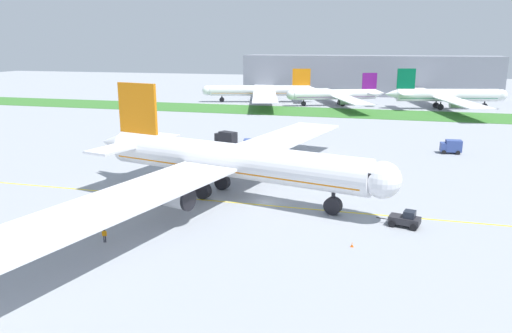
{
  "coord_description": "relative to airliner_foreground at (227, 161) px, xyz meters",
  "views": [
    {
      "loc": [
        16.84,
        -68.55,
        23.38
      ],
      "look_at": [
        -3.31,
        6.82,
        3.69
      ],
      "focal_mm": 34.29,
      "sensor_mm": 36.0,
      "label": 1
    }
  ],
  "objects": [
    {
      "name": "parked_airliner_far_right",
      "position": [
        43.78,
        120.87,
        -0.81
      ],
      "size": [
        43.63,
        70.02,
        14.63
      ],
      "color": "white",
      "rests_on": "ground"
    },
    {
      "name": "service_truck_baggage_loader",
      "position": [
        -13.25,
        39.18,
        -4.15
      ],
      "size": [
        5.91,
        4.2,
        3.02
      ],
      "color": "black",
      "rests_on": "ground"
    },
    {
      "name": "grass_median_strip",
      "position": [
        6.47,
        100.88,
        -5.73
      ],
      "size": [
        320.0,
        24.0,
        0.1
      ],
      "primitive_type": "cube",
      "color": "#38722D",
      "rests_on": "ground"
    },
    {
      "name": "service_truck_fuel_bowser",
      "position": [
        -4.19,
        33.19,
        -4.29
      ],
      "size": [
        5.85,
        2.96,
        2.71
      ],
      "color": "#33478C",
      "rests_on": "ground"
    },
    {
      "name": "service_truck_catering_van",
      "position": [
        37.54,
        42.03,
        -4.18
      ],
      "size": [
        4.46,
        2.87,
        2.97
      ],
      "color": "#33478C",
      "rests_on": "ground"
    },
    {
      "name": "terminal_building",
      "position": [
        13.77,
        166.66,
        3.22
      ],
      "size": [
        114.77,
        20.0,
        18.0
      ],
      "primitive_type": "cube",
      "color": "gray",
      "rests_on": "ground"
    },
    {
      "name": "traffic_cone_port_wing",
      "position": [
        20.42,
        -14.98,
        -5.5
      ],
      "size": [
        0.36,
        0.36,
        0.58
      ],
      "color": "#F2590C",
      "rests_on": "ground"
    },
    {
      "name": "ground_crew_wingwalker_port",
      "position": [
        -14.19,
        -20.29,
        -4.8
      ],
      "size": [
        0.47,
        0.47,
        1.61
      ],
      "color": "black",
      "rests_on": "ground"
    },
    {
      "name": "parked_airliner_far_centre",
      "position": [
        4.44,
        120.89,
        -1.56
      ],
      "size": [
        36.88,
        59.98,
        12.43
      ],
      "color": "white",
      "rests_on": "ground"
    },
    {
      "name": "pushback_tug",
      "position": [
        26.66,
        -6.47,
        -4.76
      ],
      "size": [
        5.8,
        3.23,
        2.24
      ],
      "color": "#26262B",
      "rests_on": "ground"
    },
    {
      "name": "parked_airliner_far_left",
      "position": [
        -26.4,
        124.74,
        -1.19
      ],
      "size": [
        46.91,
        77.01,
        13.53
      ],
      "color": "white",
      "rests_on": "ground"
    },
    {
      "name": "apron_taxi_line",
      "position": [
        6.47,
        -2.76,
        -5.78
      ],
      "size": [
        280.0,
        0.36,
        0.01
      ],
      "primitive_type": "cube",
      "color": "yellow",
      "rests_on": "ground"
    },
    {
      "name": "traffic_cone_near_nose",
      "position": [
        -15.22,
        -19.67,
        -5.5
      ],
      "size": [
        0.36,
        0.36,
        0.58
      ],
      "color": "#F2590C",
      "rests_on": "ground"
    },
    {
      "name": "ground_plane",
      "position": [
        6.47,
        -1.29,
        -5.78
      ],
      "size": [
        600.0,
        600.0,
        0.0
      ],
      "primitive_type": "plane",
      "color": "#9399A0",
      "rests_on": "ground"
    },
    {
      "name": "airliner_foreground",
      "position": [
        0.0,
        0.0,
        0.0
      ],
      "size": [
        52.12,
        83.98,
        17.02
      ],
      "color": "white",
      "rests_on": "ground"
    },
    {
      "name": "ground_crew_marshaller_front",
      "position": [
        -8.62,
        -21.34,
        -4.76
      ],
      "size": [
        0.57,
        0.35,
        1.68
      ],
      "color": "black",
      "rests_on": "ground"
    }
  ]
}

